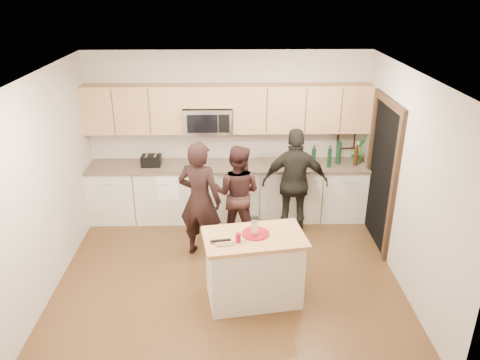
{
  "coord_description": "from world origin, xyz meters",
  "views": [
    {
      "loc": [
        0.05,
        -5.32,
        3.71
      ],
      "look_at": [
        0.16,
        0.35,
        1.25
      ],
      "focal_mm": 35.0,
      "sensor_mm": 36.0,
      "label": 1
    }
  ],
  "objects_px": {
    "island": "(254,268)",
    "woman_right": "(295,183)",
    "toaster": "(151,161)",
    "woman_center": "(237,193)",
    "woman_left": "(200,200)"
  },
  "relations": [
    {
      "from": "toaster",
      "to": "woman_right",
      "type": "xyz_separation_m",
      "value": [
        2.24,
        -0.54,
        -0.17
      ]
    },
    {
      "from": "toaster",
      "to": "woman_left",
      "type": "distance_m",
      "value": 1.41
    },
    {
      "from": "toaster",
      "to": "woman_center",
      "type": "xyz_separation_m",
      "value": [
        1.37,
        -0.67,
        -0.27
      ]
    },
    {
      "from": "woman_center",
      "to": "woman_right",
      "type": "distance_m",
      "value": 0.89
    },
    {
      "from": "woman_left",
      "to": "woman_right",
      "type": "xyz_separation_m",
      "value": [
        1.41,
        0.58,
        -0.01
      ]
    },
    {
      "from": "toaster",
      "to": "woman_center",
      "type": "distance_m",
      "value": 1.55
    },
    {
      "from": "toaster",
      "to": "woman_center",
      "type": "bearing_deg",
      "value": -26.25
    },
    {
      "from": "toaster",
      "to": "woman_right",
      "type": "distance_m",
      "value": 2.31
    },
    {
      "from": "island",
      "to": "woman_right",
      "type": "xyz_separation_m",
      "value": [
        0.7,
        1.65,
        0.4
      ]
    },
    {
      "from": "island",
      "to": "woman_center",
      "type": "distance_m",
      "value": 1.55
    },
    {
      "from": "woman_center",
      "to": "woman_right",
      "type": "height_order",
      "value": "woman_right"
    },
    {
      "from": "woman_right",
      "to": "toaster",
      "type": "bearing_deg",
      "value": -10.34
    },
    {
      "from": "island",
      "to": "woman_left",
      "type": "relative_size",
      "value": 0.75
    },
    {
      "from": "woman_left",
      "to": "woman_right",
      "type": "bearing_deg",
      "value": -138.21
    },
    {
      "from": "woman_left",
      "to": "woman_center",
      "type": "distance_m",
      "value": 0.71
    }
  ]
}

